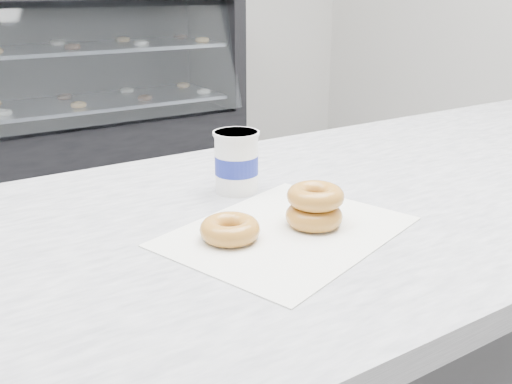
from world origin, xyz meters
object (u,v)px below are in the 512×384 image
Objects in this scene: display_case at (37,123)px; coffee_cup at (236,161)px; donut_single at (230,229)px; donut_stack at (315,206)px.

coffee_cup is at bearing -94.42° from display_case.
display_case is 28.00× the size of donut_single.
donut_stack is 0.20m from coffee_cup.
coffee_cup reaches higher than donut_stack.
display_case is at bearing 83.54° from donut_single.
donut_single is at bearing 170.17° from donut_stack.
donut_single is at bearing -96.46° from display_case.
display_case is at bearing 86.26° from donut_stack.
donut_single is at bearing -142.41° from coffee_cup.
coffee_cup is (0.11, 0.17, 0.04)m from donut_single.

